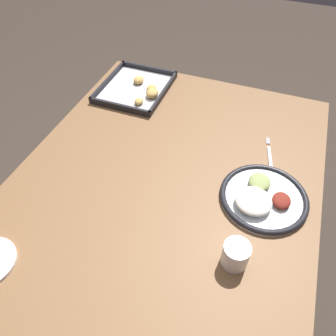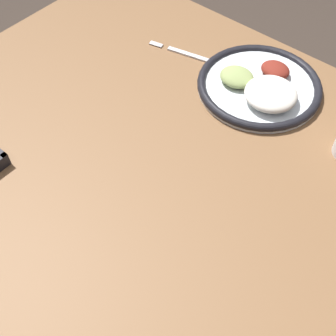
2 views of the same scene
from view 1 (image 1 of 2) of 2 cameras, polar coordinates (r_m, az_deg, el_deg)
ground_plane at (r=1.81m, az=-0.02°, el=-17.32°), size 8.00×8.00×0.00m
dining_table at (r=1.24m, az=-0.03°, el=-3.93°), size 1.30×1.05×0.76m
dinner_plate at (r=1.13m, az=16.12°, el=-4.93°), size 0.29×0.29×0.05m
fork at (r=1.27m, az=17.34°, el=1.49°), size 0.21×0.06×0.00m
baking_tray at (r=1.56m, az=-5.31°, el=13.64°), size 0.34×0.29×0.04m
drinking_cup at (r=0.96m, az=11.67°, el=-14.59°), size 0.08×0.08×0.08m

